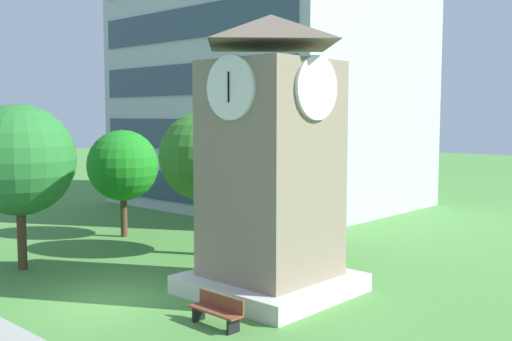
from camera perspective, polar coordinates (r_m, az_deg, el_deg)
name	(u,v)px	position (r m, az deg, el deg)	size (l,w,h in m)	color
ground_plane	(104,302)	(20.01, -14.27, -12.07)	(160.00, 160.00, 0.00)	#4C893D
office_building	(269,35)	(40.33, 1.28, 12.81)	(17.46, 14.04, 22.40)	#B7BCC6
clock_tower	(271,172)	(19.68, 1.41, -0.17)	(4.86, 4.86, 9.15)	gray
park_bench	(217,310)	(17.25, -3.73, -13.15)	(1.81, 0.53, 0.88)	brown
tree_streetside	(203,157)	(25.21, -5.07, 1.33)	(3.73, 3.73, 6.07)	#513823
tree_near_tower	(123,166)	(29.64, -12.58, 0.46)	(3.44, 3.44, 5.22)	#513823
tree_by_building	(19,160)	(24.36, -21.65, 0.92)	(4.23, 4.23, 6.35)	#513823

